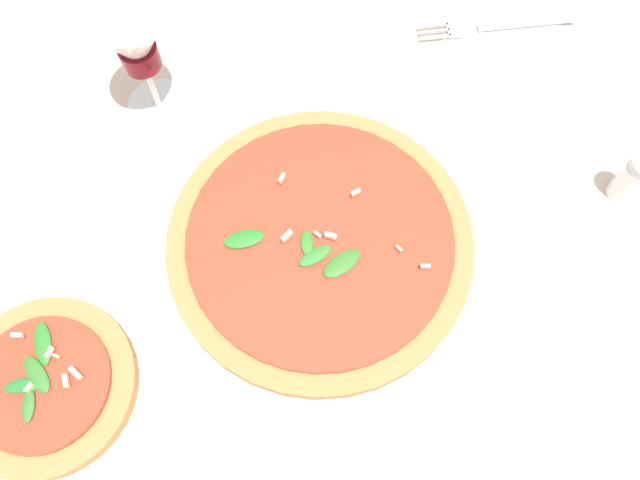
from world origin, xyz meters
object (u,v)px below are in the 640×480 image
(fork, at_px, (498,25))
(shaker_pepper, at_px, (632,179))
(pizza_personal_side, at_px, (48,386))
(wine_glass, at_px, (136,48))
(pizza_arugula_main, at_px, (320,245))

(fork, bearing_deg, shaker_pepper, 108.43)
(pizza_personal_side, distance_m, fork, 0.69)
(pizza_personal_side, distance_m, wine_glass, 0.37)
(pizza_arugula_main, distance_m, pizza_personal_side, 0.31)
(wine_glass, relative_size, fork, 0.81)
(wine_glass, distance_m, shaker_pepper, 0.57)
(fork, relative_size, shaker_pepper, 2.78)
(wine_glass, height_order, fork, wine_glass)
(shaker_pepper, bearing_deg, pizza_personal_side, 44.51)
(pizza_arugula_main, distance_m, fork, 0.39)
(wine_glass, xyz_separation_m, fork, (-0.34, -0.29, -0.10))
(shaker_pepper, bearing_deg, fork, -39.97)
(pizza_arugula_main, height_order, wine_glass, wine_glass)
(pizza_personal_side, bearing_deg, wine_glass, -77.11)
(pizza_personal_side, xyz_separation_m, shaker_pepper, (-0.47, -0.46, 0.02))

